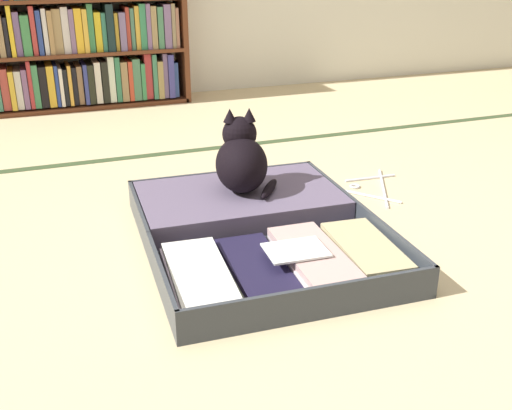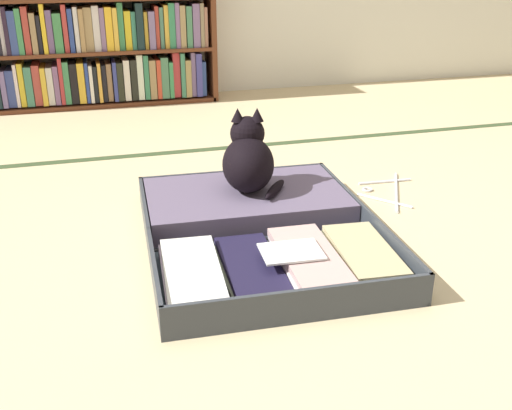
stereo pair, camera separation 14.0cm
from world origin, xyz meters
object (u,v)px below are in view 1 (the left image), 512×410
clothes_hanger (374,187)px  open_suitcase (255,226)px  black_cat (241,160)px  bookshelf (58,30)px

clothes_hanger → open_suitcase: bearing=-157.2°
black_cat → clothes_hanger: size_ratio=0.77×
open_suitcase → black_cat: size_ratio=3.34×
bookshelf → black_cat: bearing=-75.9°
bookshelf → clothes_hanger: bookshelf is taller
bookshelf → open_suitcase: size_ratio=1.52×
bookshelf → black_cat: (0.45, -1.80, -0.24)m
open_suitcase → black_cat: 0.25m
bookshelf → open_suitcase: (0.43, -2.00, -0.40)m
bookshelf → clothes_hanger: size_ratio=3.89×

